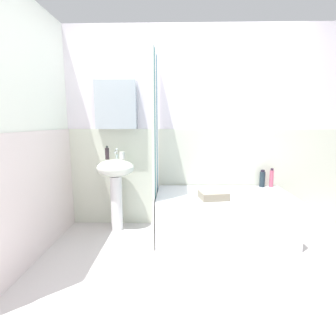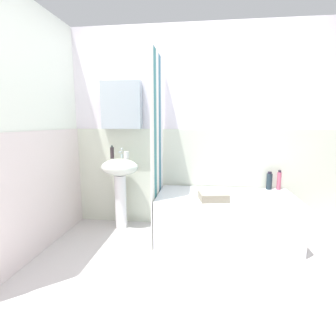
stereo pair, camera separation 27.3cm
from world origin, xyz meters
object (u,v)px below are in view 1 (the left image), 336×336
conditioner_bottle (262,179)px  shampoo_bottle (271,178)px  bathtub (223,215)px  soap_dispenser (107,153)px  towel_folded (213,195)px  sink (116,179)px  toothbrush_cup (122,156)px

conditioner_bottle → shampoo_bottle: bearing=-3.6°
bathtub → soap_dispenser: bearing=171.1°
shampoo_bottle → towel_folded: 0.94m
shampoo_bottle → towel_folded: (-0.77, -0.52, -0.07)m
conditioner_bottle → towel_folded: (-0.66, -0.53, -0.06)m
sink → conditioner_bottle: bearing=4.4°
towel_folded → bathtub: bearing=56.8°
toothbrush_cup → bathtub: size_ratio=0.06×
sink → towel_folded: (1.09, -0.40, -0.08)m
soap_dispenser → sink: bearing=-15.8°
bathtub → conditioner_bottle: 0.71m
soap_dispenser → conditioner_bottle: bearing=3.4°
soap_dispenser → bathtub: bearing=-8.9°
soap_dispenser → bathtub: 1.50m
conditioner_bottle → sink: bearing=-175.6°
toothbrush_cup → conditioner_bottle: bearing=3.5°
conditioner_bottle → towel_folded: size_ratio=0.76×
toothbrush_cup → towel_folded: (1.01, -0.43, -0.35)m
sink → towel_folded: bearing=-19.9°
sink → soap_dispenser: (-0.10, 0.03, 0.30)m
sink → toothbrush_cup: 0.28m
shampoo_bottle → conditioner_bottle: 0.11m
sink → bathtub: 1.30m
soap_dispenser → towel_folded: bearing=-19.6°
toothbrush_cup → conditioner_bottle: size_ratio=0.42×
towel_folded → conditioner_bottle: bearing=38.7°
toothbrush_cup → towel_folded: 1.16m
bathtub → shampoo_bottle: bearing=26.2°
bathtub → conditioner_bottle: (0.52, 0.32, 0.35)m
shampoo_bottle → conditioner_bottle: bearing=176.4°
sink → towel_folded: 1.16m
soap_dispenser → toothbrush_cup: size_ratio=1.82×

